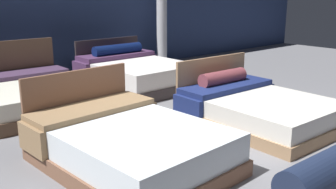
{
  "coord_description": "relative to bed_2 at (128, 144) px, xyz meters",
  "views": [
    {
      "loc": [
        -3.22,
        -2.85,
        1.79
      ],
      "look_at": [
        -0.2,
        0.62,
        0.56
      ],
      "focal_mm": 41.5,
      "sensor_mm": 36.0,
      "label": 1
    }
  ],
  "objects": [
    {
      "name": "bed_4",
      "position": [
        0.05,
        2.68,
        -0.01
      ],
      "size": [
        1.74,
        1.98,
        0.99
      ],
      "rotation": [
        0.0,
        0.0,
        -0.02
      ],
      "color": "brown",
      "rests_on": "ground_plane"
    },
    {
      "name": "bed_3",
      "position": [
        2.15,
        -0.05,
        -0.02
      ],
      "size": [
        1.65,
        2.0,
        0.83
      ],
      "rotation": [
        0.0,
        0.0,
        -0.03
      ],
      "color": "#906F4F",
      "rests_on": "ground_plane"
    },
    {
      "name": "bed_5",
      "position": [
        2.13,
        2.77,
        0.03
      ],
      "size": [
        1.71,
        2.04,
        0.86
      ],
      "rotation": [
        0.0,
        0.0,
        0.01
      ],
      "color": "#332B2B",
      "rests_on": "ground_plane"
    },
    {
      "name": "bed_2",
      "position": [
        0.0,
        0.0,
        0.0
      ],
      "size": [
        1.62,
        2.1,
        0.9
      ],
      "rotation": [
        0.0,
        0.0,
        0.06
      ],
      "color": "brown",
      "rests_on": "ground_plane"
    },
    {
      "name": "ground_plane",
      "position": [
        1.05,
        -0.3,
        -0.25
      ],
      "size": [
        18.0,
        18.0,
        0.02
      ],
      "primitive_type": "cube",
      "color": "slate"
    }
  ]
}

